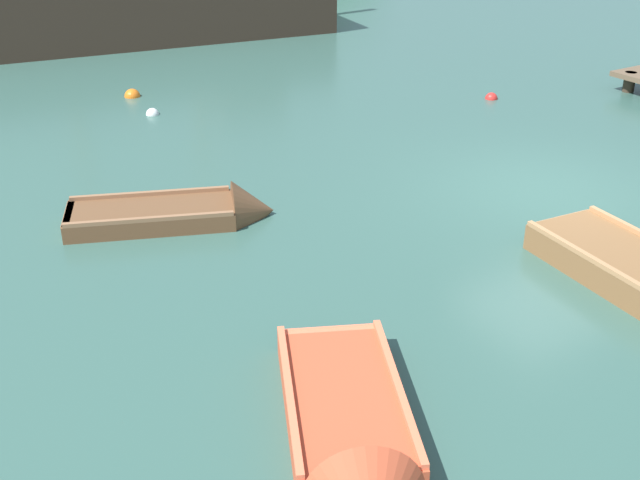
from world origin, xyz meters
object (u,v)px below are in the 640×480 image
Objects in this scene: rowboat_portside at (352,445)px; buoy_red at (491,99)px; rowboat_center at (188,216)px; buoy_orange at (132,97)px; sailing_ship at (142,15)px; buoy_white at (153,115)px.

rowboat_portside is 12.97m from buoy_red.
rowboat_center is at bearing -162.64° from rowboat_portside.
rowboat_portside is at bearing -76.07° from rowboat_center.
rowboat_portside is 8.87× the size of buoy_orange.
sailing_ship reaches higher than buoy_orange.
rowboat_center is at bearing 80.19° from sailing_ship.
rowboat_portside is 0.98× the size of rowboat_center.
buoy_red is at bearing -22.61° from buoy_white.
sailing_ship reaches higher than rowboat_portside.
rowboat_center is 5.91m from buoy_white.
buoy_orange is (2.43, 13.28, -0.10)m from rowboat_portside.
buoy_orange is (-2.58, -6.17, -0.70)m from sailing_ship.
rowboat_center is at bearing -105.18° from buoy_white.
rowboat_portside is 11.21× the size of buoy_red.
rowboat_center is 11.49× the size of buoy_red.
buoy_white is 0.77× the size of buoy_orange.
rowboat_portside is at bearing -101.31° from buoy_white.
buoy_red is 0.79× the size of buoy_orange.
buoy_white is 0.98× the size of buoy_red.
sailing_ship is 11.88m from buoy_red.
rowboat_portside is 11.89m from buoy_white.
buoy_orange is (1.65, 7.33, -0.08)m from rowboat_center.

